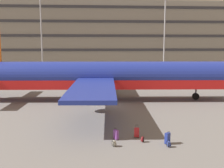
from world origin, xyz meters
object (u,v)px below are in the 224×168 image
object	(u,v)px
backpack_small	(142,139)
suitcase_large	(137,132)
backpack_upright	(114,143)
backpack_black	(169,144)
suitcase_navy	(167,138)
suitcase_silver	(116,134)
airliner	(101,77)

from	to	relation	value
backpack_small	suitcase_large	bearing A→B (deg)	103.63
backpack_upright	backpack_black	xyz separation A→B (m)	(3.90, -0.40, -0.01)
suitcase_navy	backpack_black	distance (m)	0.69
suitcase_silver	backpack_upright	distance (m)	1.44
airliner	backpack_small	xyz separation A→B (m)	(2.68, -15.66, -2.88)
backpack_upright	suitcase_silver	bearing A→B (deg)	80.55
backpack_black	suitcase_navy	bearing A→B (deg)	84.55
suitcase_navy	backpack_upright	bearing A→B (deg)	-176.38
airliner	backpack_black	xyz separation A→B (m)	(4.40, -16.78, -2.87)
suitcase_silver	backpack_upright	size ratio (longest dim) A/B	1.73
backpack_upright	backpack_black	bearing A→B (deg)	-5.88
backpack_upright	backpack_small	distance (m)	2.29
suitcase_large	suitcase_navy	bearing A→B (deg)	-36.86
suitcase_navy	backpack_black	bearing A→B (deg)	-95.45
suitcase_navy	backpack_small	size ratio (longest dim) A/B	1.90
airliner	suitcase_silver	distance (m)	15.22
airliner	backpack_small	size ratio (longest dim) A/B	75.53
backpack_upright	suitcase_large	bearing A→B (deg)	42.93
airliner	backpack_small	distance (m)	16.14
backpack_black	suitcase_large	bearing A→B (deg)	132.22
suitcase_large	backpack_small	xyz separation A→B (m)	(0.26, -1.06, -0.19)
suitcase_large	backpack_black	distance (m)	2.96
suitcase_navy	backpack_small	xyz separation A→B (m)	(-1.79, 0.47, -0.22)
airliner	backpack_black	world-z (taller)	airliner
backpack_black	backpack_upright	bearing A→B (deg)	174.12
suitcase_large	backpack_small	world-z (taller)	suitcase_large
airliner	backpack_upright	bearing A→B (deg)	-88.25
suitcase_navy	backpack_upright	size ratio (longest dim) A/B	1.77
airliner	suitcase_navy	world-z (taller)	airliner
backpack_small	backpack_black	world-z (taller)	backpack_black
suitcase_large	backpack_black	size ratio (longest dim) A/B	1.92
airliner	suitcase_large	world-z (taller)	airliner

